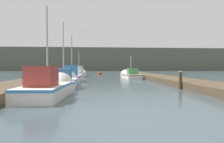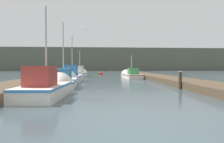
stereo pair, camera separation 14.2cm
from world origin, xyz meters
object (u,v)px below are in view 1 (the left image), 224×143
fishing_boat_1 (64,81)px  channel_buoy (100,73)px  seagull_lead (85,30)px  mooring_piling_0 (134,73)px  fishing_boat_2 (72,77)px  fishing_boat_3 (130,75)px  fishing_boat_0 (49,87)px  fishing_boat_4 (79,73)px  mooring_piling_1 (180,80)px

fishing_boat_1 → channel_buoy: 20.07m
channel_buoy → seagull_lead: size_ratio=2.00×
fishing_boat_1 → channel_buoy: bearing=78.9°
mooring_piling_0 → channel_buoy: size_ratio=0.84×
mooring_piling_0 → fishing_boat_2: bearing=-134.7°
mooring_piling_0 → channel_buoy: bearing=122.7°
fishing_boat_3 → seagull_lead: bearing=-163.6°
fishing_boat_0 → channel_buoy: (2.88, 24.60, -0.26)m
seagull_lead → fishing_boat_0: bearing=-110.6°
fishing_boat_4 → seagull_lead: seagull_lead is taller
channel_buoy → seagull_lead: 13.73m
mooring_piling_1 → seagull_lead: bearing=124.1°
fishing_boat_4 → mooring_piling_0: fishing_boat_4 is taller
fishing_boat_1 → mooring_piling_0: 14.75m
fishing_boat_4 → channel_buoy: fishing_boat_4 is taller
fishing_boat_0 → fishing_boat_1: bearing=94.0°
fishing_boat_1 → fishing_boat_4: size_ratio=1.00×
fishing_boat_1 → mooring_piling_1: size_ratio=4.86×
fishing_boat_1 → fishing_boat_4: 13.71m
mooring_piling_0 → seagull_lead: seagull_lead is taller
fishing_boat_4 → mooring_piling_1: 17.70m
fishing_boat_0 → fishing_boat_1: fishing_boat_1 is taller
mooring_piling_1 → fishing_boat_0: bearing=-161.7°
fishing_boat_1 → seagull_lead: seagull_lead is taller
fishing_boat_1 → fishing_boat_2: (-0.00, 5.05, 0.03)m
fishing_boat_0 → channel_buoy: bearing=86.8°
fishing_boat_2 → fishing_boat_4: bearing=91.8°
channel_buoy → seagull_lead: bearing=-98.2°
fishing_boat_1 → fishing_boat_4: fishing_boat_1 is taller
mooring_piling_0 → fishing_boat_4: bearing=172.4°
fishing_boat_1 → mooring_piling_0: size_ratio=5.74×
fishing_boat_4 → mooring_piling_0: 7.68m
fishing_boat_3 → mooring_piling_0: size_ratio=5.15×
seagull_lead → fishing_boat_2: bearing=-132.4°
fishing_boat_3 → fishing_boat_4: bearing=140.6°
fishing_boat_0 → fishing_boat_1: 4.75m
seagull_lead → fishing_boat_4: bearing=84.8°
fishing_boat_3 → seagull_lead: 7.48m
mooring_piling_1 → fishing_boat_3: bearing=96.1°
channel_buoy → fishing_boat_3: bearing=-72.2°
mooring_piling_0 → mooring_piling_1: 14.94m
fishing_boat_3 → seagull_lead: size_ratio=8.67×
fishing_boat_2 → seagull_lead: size_ratio=8.70×
fishing_boat_1 → fishing_boat_0: bearing=-92.1°
fishing_boat_0 → fishing_boat_3: fishing_boat_0 is taller
fishing_boat_1 → mooring_piling_1: bearing=-19.4°
fishing_boat_2 → seagull_lead: seagull_lead is taller
fishing_boat_2 → channel_buoy: size_ratio=4.34×
fishing_boat_1 → fishing_boat_4: bearing=87.6°
fishing_boat_0 → fishing_boat_2: size_ratio=0.97×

